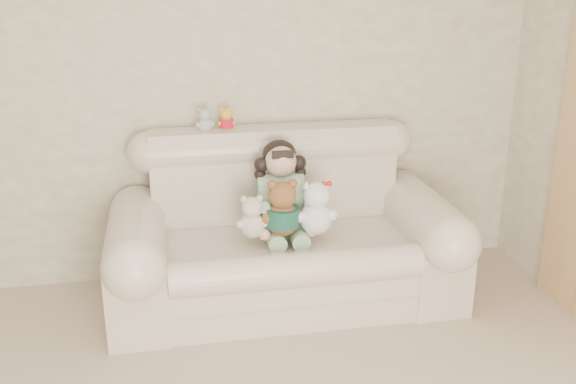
{
  "coord_description": "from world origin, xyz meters",
  "views": [
    {
      "loc": [
        -0.14,
        -1.65,
        2.0
      ],
      "look_at": [
        0.55,
        1.9,
        0.75
      ],
      "focal_mm": 41.34,
      "sensor_mm": 36.0,
      "label": 1
    }
  ],
  "objects_px": {
    "sofa": "(285,223)",
    "brown_teddy": "(282,203)",
    "white_cat": "(316,202)",
    "seated_child": "(281,188)",
    "cream_teddy": "(252,213)"
  },
  "relations": [
    {
      "from": "brown_teddy",
      "to": "cream_teddy",
      "type": "height_order",
      "value": "brown_teddy"
    },
    {
      "from": "sofa",
      "to": "white_cat",
      "type": "bearing_deg",
      "value": -43.24
    },
    {
      "from": "sofa",
      "to": "white_cat",
      "type": "distance_m",
      "value": 0.28
    },
    {
      "from": "white_cat",
      "to": "cream_teddy",
      "type": "relative_size",
      "value": 1.29
    },
    {
      "from": "seated_child",
      "to": "cream_teddy",
      "type": "xyz_separation_m",
      "value": [
        -0.21,
        -0.21,
        -0.07
      ]
    },
    {
      "from": "white_cat",
      "to": "cream_teddy",
      "type": "distance_m",
      "value": 0.38
    },
    {
      "from": "sofa",
      "to": "brown_teddy",
      "type": "xyz_separation_m",
      "value": [
        -0.04,
        -0.13,
        0.18
      ]
    },
    {
      "from": "brown_teddy",
      "to": "cream_teddy",
      "type": "relative_size",
      "value": 1.33
    },
    {
      "from": "brown_teddy",
      "to": "cream_teddy",
      "type": "bearing_deg",
      "value": -160.81
    },
    {
      "from": "white_cat",
      "to": "cream_teddy",
      "type": "bearing_deg",
      "value": -176.34
    },
    {
      "from": "brown_teddy",
      "to": "seated_child",
      "type": "bearing_deg",
      "value": 101.61
    },
    {
      "from": "seated_child",
      "to": "white_cat",
      "type": "relative_size",
      "value": 1.54
    },
    {
      "from": "sofa",
      "to": "seated_child",
      "type": "xyz_separation_m",
      "value": [
        -0.01,
        0.08,
        0.2
      ]
    },
    {
      "from": "white_cat",
      "to": "sofa",
      "type": "bearing_deg",
      "value": 142.45
    },
    {
      "from": "brown_teddy",
      "to": "sofa",
      "type": "bearing_deg",
      "value": 92.98
    }
  ]
}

